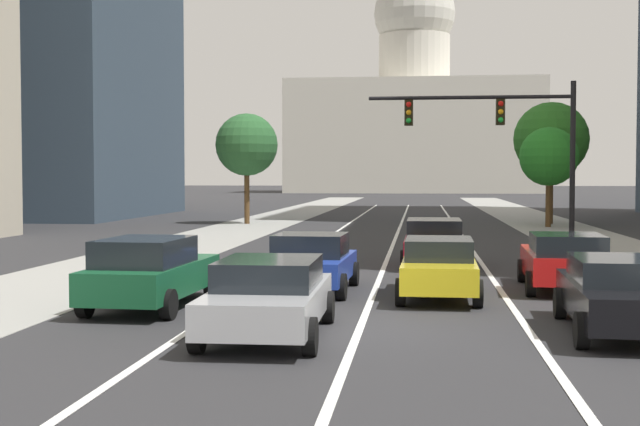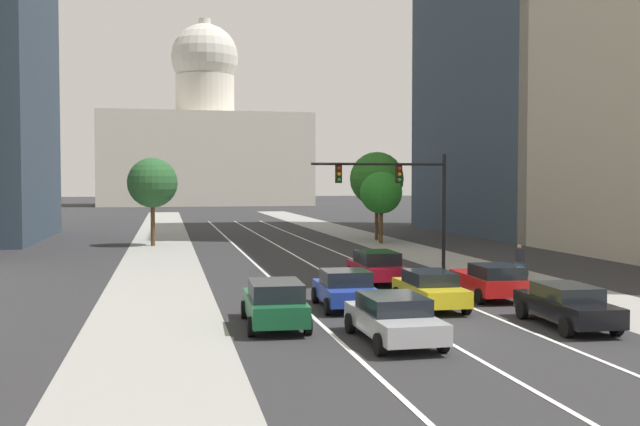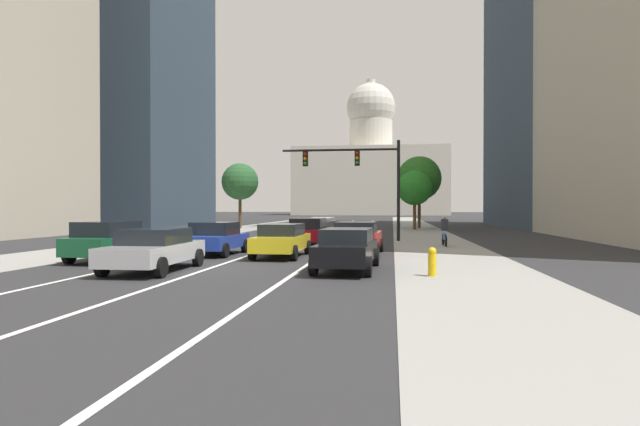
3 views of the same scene
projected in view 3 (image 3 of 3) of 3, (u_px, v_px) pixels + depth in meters
The scene contains 21 objects.
ground_plane at pixel (335, 227), 58.13m from camera, with size 400.00×400.00×0.00m, color #2B2B2D.
sidewalk_left at pixel (245, 228), 54.37m from camera, with size 4.73×130.00×0.01m, color gray.
sidewalk_right at pixel (417, 229), 51.98m from camera, with size 4.73×130.00×0.01m, color gray.
lane_stripe_left at pixel (277, 233), 43.70m from camera, with size 0.16×90.00×0.01m, color white.
lane_stripe_center at pixel (315, 233), 43.27m from camera, with size 0.16×90.00×0.01m, color white.
lane_stripe_right at pixel (354, 234), 42.83m from camera, with size 0.16×90.00×0.01m, color white.
office_tower_far_left at pixel (113, 81), 65.95m from camera, with size 20.34×20.97×35.88m.
capitol_building at pixel (371, 170), 155.82m from camera, with size 44.04×22.93×40.08m.
car_silver at pixel (154, 249), 17.65m from camera, with size 2.16×4.71×1.43m.
car_yellow at pixel (282, 240), 22.65m from camera, with size 2.01×4.52×1.44m.
car_green at pixel (113, 240), 21.10m from camera, with size 2.17×4.72×1.59m.
car_black at pixel (347, 248), 17.82m from camera, with size 2.09×4.78×1.43m.
car_blue at pixel (215, 238), 23.74m from camera, with size 2.23×4.13×1.48m.
car_crimson at pixel (309, 231), 29.98m from camera, with size 2.12×4.70×1.54m.
car_red at pixel (358, 237), 23.78m from camera, with size 2.19×4.39×1.51m.
traffic_signal_mast at pixel (361, 170), 33.74m from camera, with size 7.60×0.39×6.43m.
fire_hydrant at pixel (432, 261), 16.29m from camera, with size 0.26×0.35×0.91m.
cyclist at pixel (445, 231), 29.02m from camera, with size 0.37×1.70×1.72m.
street_tree_mid_left at pixel (240, 182), 54.68m from camera, with size 3.81×3.81×6.76m.
street_tree_far_right at pixel (419, 178), 54.28m from camera, with size 4.56×4.56×7.45m.
street_tree_mid_right at pixel (415, 188), 51.08m from camera, with size 3.38×3.38×5.75m.
Camera 3 is at (6.32, -17.78, 2.13)m, focal length 29.53 mm.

